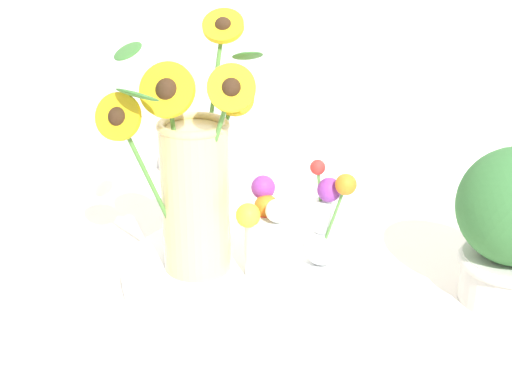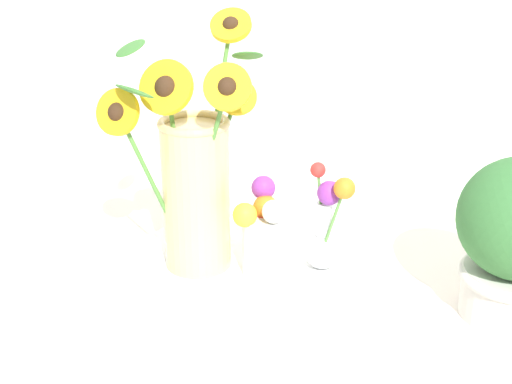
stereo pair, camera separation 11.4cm
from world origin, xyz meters
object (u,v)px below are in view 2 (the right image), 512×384
(vase_bulb_right, at_px, (326,229))
(vase_small_center, at_px, (263,232))
(serving_tray, at_px, (256,270))
(mason_jar_sunflowers, at_px, (195,178))

(vase_bulb_right, bearing_deg, vase_small_center, -153.89)
(serving_tray, distance_m, vase_bulb_right, 0.14)
(mason_jar_sunflowers, xyz_separation_m, vase_bulb_right, (0.21, 0.04, -0.08))
(serving_tray, xyz_separation_m, mason_jar_sunflowers, (-0.10, -0.02, 0.17))
(mason_jar_sunflowers, bearing_deg, vase_bulb_right, 12.19)
(serving_tray, xyz_separation_m, vase_small_center, (0.02, -0.02, 0.09))
(mason_jar_sunflowers, height_order, vase_small_center, mason_jar_sunflowers)
(vase_small_center, bearing_deg, vase_bulb_right, 26.11)
(mason_jar_sunflowers, distance_m, vase_small_center, 0.14)
(serving_tray, bearing_deg, vase_small_center, -50.75)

